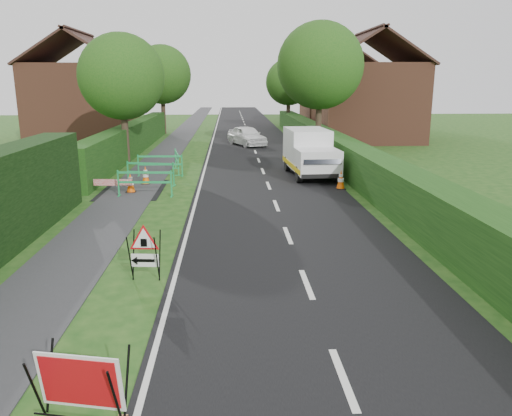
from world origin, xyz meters
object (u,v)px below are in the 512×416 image
red_rect_sign (80,383)px  hatchback_car (247,136)px  triangle_sign (143,249)px  works_van (310,152)px

red_rect_sign → hatchback_car: bearing=96.0°
hatchback_car → triangle_sign: bearing=-120.1°
triangle_sign → hatchback_car: bearing=88.0°
red_rect_sign → triangle_sign: 4.62m
red_rect_sign → hatchback_car: size_ratio=0.31×
red_rect_sign → hatchback_car: 28.76m
works_van → hatchback_car: works_van is taller
triangle_sign → hatchback_car: (3.09, 23.98, -0.08)m
red_rect_sign → triangle_sign: triangle_sign is taller
red_rect_sign → works_van: size_ratio=0.26×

